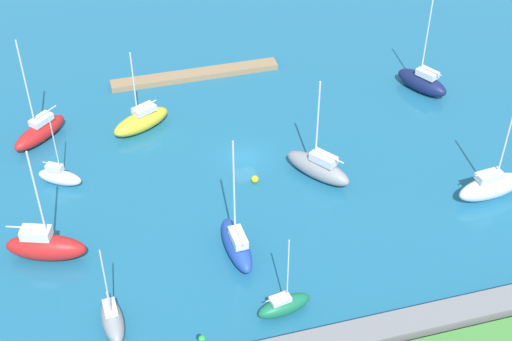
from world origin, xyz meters
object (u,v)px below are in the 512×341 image
sailboat_yellow_outer_mooring (141,121)px  sailboat_blue_lone_north (237,244)px  sailboat_white_inner_mooring (59,176)px  sailboat_navy_west_end (422,82)px  sailboat_red_off_beacon (40,131)px  sailboat_gray_near_pier (318,167)px  mooring_buoy_yellow (255,179)px  sailboat_green_by_breakwater (284,305)px  sailboat_gray_along_channel (112,319)px  sailboat_red_east_end (45,246)px  pier_dock (195,75)px  sailboat_white_far_south (491,186)px

sailboat_yellow_outer_mooring → sailboat_blue_lone_north: size_ratio=0.79×
sailboat_white_inner_mooring → sailboat_navy_west_end: (-45.17, -6.71, 0.32)m
sailboat_red_off_beacon → sailboat_yellow_outer_mooring: 11.55m
sailboat_navy_west_end → sailboat_gray_near_pier: sailboat_navy_west_end is taller
mooring_buoy_yellow → sailboat_gray_near_pier: bearing=172.2°
sailboat_green_by_breakwater → sailboat_gray_near_pier: sailboat_gray_near_pier is taller
sailboat_red_off_beacon → sailboat_gray_along_channel: size_ratio=1.38×
sailboat_red_off_beacon → sailboat_gray_near_pier: size_ratio=1.11×
sailboat_blue_lone_north → sailboat_red_east_end: 17.95m
pier_dock → mooring_buoy_yellow: bearing=94.5°
sailboat_gray_along_channel → sailboat_red_east_end: sailboat_red_east_end is taller
sailboat_white_inner_mooring → sailboat_white_far_south: sailboat_white_far_south is taller
sailboat_green_by_breakwater → sailboat_red_east_end: bearing=137.5°
sailboat_gray_near_pier → pier_dock: bearing=-15.0°
sailboat_white_inner_mooring → mooring_buoy_yellow: bearing=16.2°
pier_dock → sailboat_red_east_end: bearing=54.6°
sailboat_navy_west_end → mooring_buoy_yellow: sailboat_navy_west_end is taller
pier_dock → sailboat_white_far_south: (-24.64, 31.63, 1.10)m
sailboat_white_far_south → sailboat_gray_along_channel: bearing=-176.2°
sailboat_red_off_beacon → sailboat_gray_along_channel: sailboat_red_off_beacon is taller
sailboat_red_off_beacon → pier_dock: bearing=161.1°
sailboat_navy_west_end → sailboat_yellow_outer_mooring: bearing=60.9°
sailboat_red_off_beacon → sailboat_gray_along_channel: (-4.80, 29.54, -0.24)m
pier_dock → sailboat_gray_near_pier: sailboat_gray_near_pier is taller
sailboat_navy_west_end → sailboat_red_off_beacon: bearing=60.0°
sailboat_red_off_beacon → sailboat_white_far_south: bearing=110.1°
sailboat_blue_lone_north → sailboat_white_far_south: 27.40m
sailboat_blue_lone_north → sailboat_green_by_breakwater: sailboat_blue_lone_north is taller
sailboat_gray_along_channel → mooring_buoy_yellow: 23.02m
sailboat_white_far_south → sailboat_red_east_end: (44.79, -3.27, 0.02)m
sailboat_green_by_breakwater → sailboat_white_far_south: sailboat_white_far_south is taller
sailboat_green_by_breakwater → mooring_buoy_yellow: 18.11m
sailboat_blue_lone_north → sailboat_navy_west_end: 36.85m
sailboat_yellow_outer_mooring → mooring_buoy_yellow: bearing=101.7°
sailboat_yellow_outer_mooring → sailboat_white_inner_mooring: bearing=11.3°
sailboat_green_by_breakwater → sailboat_white_far_south: (-25.17, -9.10, 0.57)m
sailboat_red_east_end → sailboat_gray_near_pier: 29.09m
sailboat_green_by_breakwater → sailboat_red_off_beacon: bearing=111.0°
sailboat_white_far_south → sailboat_gray_near_pier: 17.93m
sailboat_gray_along_channel → sailboat_blue_lone_north: 13.63m
sailboat_red_east_end → sailboat_red_off_beacon: bearing=108.6°
sailboat_yellow_outer_mooring → sailboat_white_far_south: 39.57m
sailboat_yellow_outer_mooring → sailboat_red_east_end: size_ratio=0.82×
sailboat_gray_along_channel → mooring_buoy_yellow: bearing=129.2°
sailboat_red_off_beacon → mooring_buoy_yellow: (-21.69, 13.91, -0.82)m
sailboat_yellow_outer_mooring → sailboat_gray_near_pier: bearing=114.3°
sailboat_red_east_end → sailboat_gray_near_pier: sailboat_red_east_end is taller
sailboat_navy_west_end → sailboat_white_far_south: bearing=146.2°
sailboat_green_by_breakwater → sailboat_white_far_south: 26.77m
sailboat_green_by_breakwater → sailboat_gray_near_pier: size_ratio=0.73×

